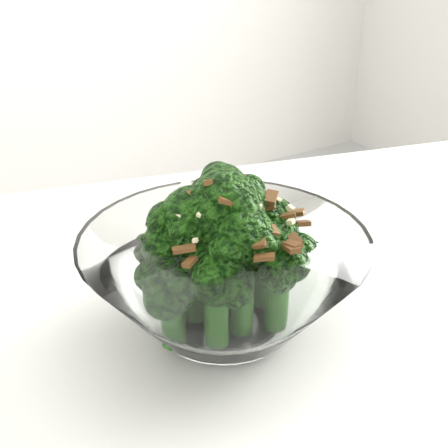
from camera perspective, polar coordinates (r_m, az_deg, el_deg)
broccoli_dish at (r=0.42m, az=-0.05°, el=-4.34°), size 0.19×0.19×0.12m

